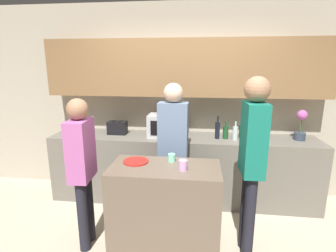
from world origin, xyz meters
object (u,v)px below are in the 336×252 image
object	(u,v)px
bottle_1	(226,132)
bottle_2	(235,133)
microwave	(168,125)
person_right	(173,141)
toaster	(117,128)
person_left	(82,163)
bottle_0	(217,130)
potted_plant	(301,125)
cup_1	(172,158)
cup_0	(183,165)
person_center	(252,153)
plate_on_island	(136,161)
bottle_3	(242,131)

from	to	relation	value
bottle_1	bottle_2	size ratio (longest dim) A/B	0.94
microwave	person_right	size ratio (longest dim) A/B	0.31
toaster	person_left	distance (m)	1.15
bottle_1	bottle_0	bearing A→B (deg)	-174.96
microwave	bottle_2	xyz separation A→B (m)	(0.89, -0.09, -0.06)
potted_plant	bottle_1	distance (m)	0.96
toaster	cup_1	xyz separation A→B (m)	(0.87, -0.93, -0.06)
toaster	potted_plant	xyz separation A→B (m)	(2.44, 0.00, 0.11)
toaster	person_right	size ratio (longest dim) A/B	0.16
microwave	cup_1	world-z (taller)	microwave
person_right	cup_0	bearing A→B (deg)	107.09
microwave	person_left	distance (m)	1.36
toaster	person_left	size ratio (longest dim) A/B	0.17
person_center	bottle_2	bearing A→B (deg)	0.27
plate_on_island	cup_0	world-z (taller)	cup_0
bottle_2	plate_on_island	bearing A→B (deg)	-140.46
potted_plant	plate_on_island	distance (m)	2.18
bottle_3	cup_1	bearing A→B (deg)	-131.41
toaster	potted_plant	distance (m)	2.44
microwave	plate_on_island	world-z (taller)	microwave
bottle_3	person_right	distance (m)	1.04
bottle_0	person_right	bearing A→B (deg)	-138.37
bottle_3	cup_1	xyz separation A→B (m)	(-0.84, -0.96, -0.06)
microwave	bottle_1	world-z (taller)	microwave
bottle_1	toaster	bearing A→B (deg)	177.96
bottle_1	plate_on_island	xyz separation A→B (m)	(-0.98, -0.94, -0.09)
person_center	person_left	bearing A→B (deg)	91.27
bottle_0	bottle_3	bearing A→B (deg)	14.40
cup_0	cup_1	xyz separation A→B (m)	(-0.13, 0.21, -0.01)
bottle_3	person_center	distance (m)	1.08
bottle_3	bottle_2	bearing A→B (deg)	-133.25
bottle_2	bottle_3	world-z (taller)	bottle_2
bottle_1	person_center	world-z (taller)	person_center
bottle_2	cup_1	xyz separation A→B (m)	(-0.74, -0.84, -0.07)
bottle_0	person_left	size ratio (longest dim) A/B	0.19
bottle_3	person_left	world-z (taller)	person_left
bottle_2	cup_1	world-z (taller)	bottle_2
bottle_0	cup_1	xyz separation A→B (m)	(-0.51, -0.87, -0.09)
bottle_0	cup_1	world-z (taller)	bottle_0
microwave	cup_1	bearing A→B (deg)	-80.58
potted_plant	person_left	xyz separation A→B (m)	(-2.44, -1.14, -0.19)
bottle_2	plate_on_island	world-z (taller)	bottle_2
bottle_2	bottle_1	bearing A→B (deg)	162.93
microwave	cup_1	size ratio (longest dim) A/B	6.38
bottle_3	person_left	size ratio (longest dim) A/B	0.15
bottle_3	bottle_0	bearing A→B (deg)	-165.60
bottle_1	person_center	distance (m)	1.02
cup_1	person_right	bearing A→B (deg)	93.93
toaster	bottle_2	size ratio (longest dim) A/B	1.07
bottle_1	cup_1	bearing A→B (deg)	-125.07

